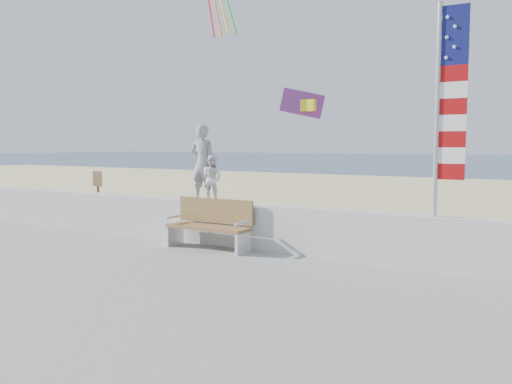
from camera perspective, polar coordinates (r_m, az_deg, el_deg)
ground at (r=9.48m, az=-6.81°, el=-8.94°), size 220.00×220.00×0.00m
sand at (r=17.33m, az=11.95°, el=-2.47°), size 90.00×40.00×0.08m
seawall at (r=10.96m, az=-0.35°, el=-3.62°), size 30.00×0.35×0.90m
adult at (r=11.54m, az=-5.60°, el=3.06°), size 0.62×0.44×1.61m
child at (r=11.43m, az=-4.70°, el=1.45°), size 0.51×0.42×0.98m
bench at (r=10.98m, az=-4.82°, el=-3.32°), size 1.80×0.57×1.00m
flag at (r=9.45m, az=19.34°, el=9.06°), size 0.50×0.08×3.50m
parafoil_kite at (r=11.80m, az=5.01°, el=9.23°), size 0.99×0.64×0.67m
sign at (r=15.59m, az=-16.30°, el=-0.06°), size 0.32×0.07×1.46m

